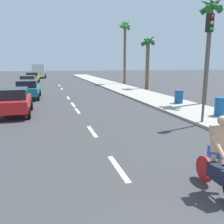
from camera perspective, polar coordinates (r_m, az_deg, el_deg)
ground_plane at (r=21.15m, az=-10.41°, el=3.33°), size 160.00×160.00×0.00m
sidewalk_strip at (r=24.65m, az=5.26°, el=4.77°), size 3.60×80.00×0.14m
lane_stripe_1 at (r=7.02m, az=1.51°, el=-13.24°), size 0.16×1.80×0.01m
lane_stripe_2 at (r=10.59m, az=-4.76°, el=-4.64°), size 0.16×1.80×0.01m
lane_stripe_3 at (r=15.29m, az=-8.27°, el=0.30°), size 0.16×1.80×0.01m
lane_stripe_4 at (r=17.60m, az=-9.29°, el=1.75°), size 0.16×1.80×0.01m
lane_stripe_5 at (r=21.15m, az=-10.41°, el=3.33°), size 0.16×1.80×0.01m
lane_stripe_6 at (r=28.93m, az=-11.90°, el=5.44°), size 0.16×1.80×0.01m
lane_stripe_7 at (r=33.45m, az=-12.45°, el=6.21°), size 0.16×1.80×0.01m
lane_stripe_8 at (r=36.22m, az=-12.72°, el=6.58°), size 0.16×1.80×0.01m
lane_stripe_9 at (r=36.57m, az=-12.75°, el=6.63°), size 0.16×1.80×0.01m
cyclist at (r=5.99m, az=24.11°, el=-10.23°), size 0.63×1.71×1.82m
parked_car_red at (r=14.84m, az=-22.20°, el=2.48°), size 1.79×3.82×1.57m
parked_car_teal at (r=21.47m, az=-19.47°, el=5.23°), size 2.04×4.25×1.57m
parked_car_silver at (r=29.72m, az=-19.35°, el=6.81°), size 2.04×4.19×1.57m
parked_car_yellow at (r=39.85m, az=-18.46°, el=7.91°), size 2.14×4.43×1.57m
delivery_truck at (r=52.22m, az=-17.05°, el=9.44°), size 2.78×6.29×2.80m
palm_tree_mid at (r=18.40m, az=22.38°, el=19.46°), size 1.56×1.82×7.43m
palm_tree_far at (r=28.13m, az=8.56°, el=14.69°), size 1.78×1.93×6.17m
palm_tree_distant at (r=35.01m, az=3.12°, el=17.95°), size 1.70×1.78×9.05m
traffic_signal at (r=12.26m, az=21.94°, el=13.81°), size 0.28×0.33×5.20m
trash_bin_near at (r=14.28m, az=24.46°, el=1.20°), size 0.60×0.60×1.01m
trash_bin_far at (r=17.81m, az=15.67°, el=3.54°), size 0.60×0.60×0.93m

